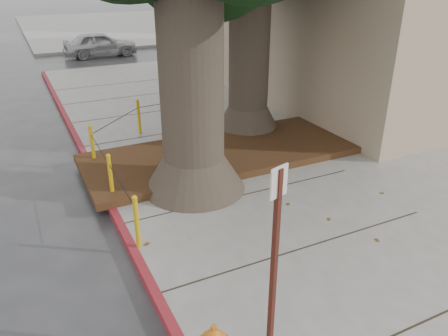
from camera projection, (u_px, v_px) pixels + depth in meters
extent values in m
plane|color=#28282B|center=(278.00, 263.00, 6.90)|extent=(140.00, 140.00, 0.00)
cube|color=slate|center=(423.00, 144.00, 11.29)|extent=(16.00, 26.00, 0.15)
cube|color=slate|center=(134.00, 25.00, 33.68)|extent=(16.00, 20.00, 0.15)
cube|color=maroon|center=(115.00, 215.00, 8.10)|extent=(0.14, 26.00, 0.16)
cube|color=black|center=(222.00, 153.00, 10.33)|extent=(6.40, 2.60, 0.16)
cone|color=#4C3F33|center=(194.00, 172.00, 8.76)|extent=(2.04, 2.04, 0.70)
cylinder|color=#4C3F33|center=(191.00, 72.00, 7.91)|extent=(1.20, 1.20, 4.22)
cone|color=#4C3F33|center=(247.00, 119.00, 11.84)|extent=(1.77, 1.77, 0.70)
cylinder|color=#4C3F33|center=(249.00, 50.00, 11.07)|extent=(1.04, 1.04, 3.84)
cylinder|color=#CB9A0B|center=(137.00, 223.00, 6.86)|extent=(0.08, 0.08, 0.90)
sphere|color=#CB9A0B|center=(134.00, 198.00, 6.67)|extent=(0.09, 0.09, 0.09)
cylinder|color=#CB9A0B|center=(111.00, 178.00, 8.33)|extent=(0.08, 0.08, 0.90)
sphere|color=#CB9A0B|center=(108.00, 156.00, 8.14)|extent=(0.09, 0.09, 0.09)
cylinder|color=#CB9A0B|center=(92.00, 146.00, 9.79)|extent=(0.08, 0.08, 0.90)
sphere|color=#CB9A0B|center=(90.00, 127.00, 9.60)|extent=(0.09, 0.09, 0.09)
cylinder|color=#CB9A0B|center=(139.00, 117.00, 11.61)|extent=(0.08, 0.08, 0.90)
sphere|color=#CB9A0B|center=(137.00, 101.00, 11.42)|extent=(0.09, 0.09, 0.09)
cylinder|color=#CB9A0B|center=(211.00, 105.00, 12.65)|extent=(0.08, 0.08, 0.90)
sphere|color=#CB9A0B|center=(211.00, 90.00, 12.46)|extent=(0.09, 0.09, 0.09)
cylinder|color=black|center=(121.00, 184.00, 7.48)|extent=(0.02, 1.80, 0.02)
cylinder|color=black|center=(99.00, 148.00, 8.95)|extent=(0.02, 1.80, 0.02)
cylinder|color=black|center=(116.00, 120.00, 10.59)|extent=(1.51, 1.51, 0.02)
cylinder|color=black|center=(176.00, 101.00, 12.02)|extent=(2.20, 0.22, 0.02)
cone|color=orange|center=(214.00, 336.00, 4.39)|extent=(0.33, 0.33, 0.16)
cylinder|color=orange|center=(214.00, 328.00, 4.34)|extent=(0.07, 0.07, 0.06)
cube|color=#471911|center=(274.00, 269.00, 4.65)|extent=(0.07, 0.07, 2.38)
cube|color=silver|center=(279.00, 182.00, 4.21)|extent=(0.23, 0.09, 0.33)
imported|color=#ADADB2|center=(100.00, 44.00, 22.23)|extent=(3.67, 1.51, 1.24)
imported|color=maroon|center=(273.00, 30.00, 27.20)|extent=(3.75, 1.49, 1.22)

